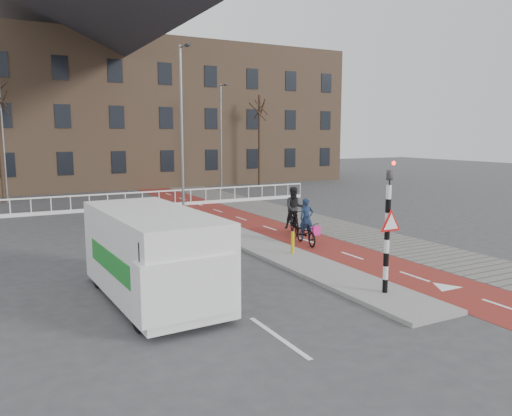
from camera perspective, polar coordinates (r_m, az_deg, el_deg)
name	(u,v)px	position (r m, az deg, el deg)	size (l,w,h in m)	color
ground	(355,275)	(15.83, 11.20, -7.53)	(120.00, 120.00, 0.00)	#38383A
bike_lane	(250,222)	(24.84, -0.70, -1.56)	(2.50, 60.00, 0.01)	maroon
sidewalk	(297,217)	(26.22, 4.75, -1.05)	(3.00, 60.00, 0.01)	slate
curb_island	(271,249)	(18.63, 1.72, -4.76)	(1.80, 16.00, 0.12)	gray
traffic_signal	(388,224)	(13.52, 14.85, -1.74)	(0.80, 0.80, 3.68)	black
bollard	(293,243)	(17.77, 4.21, -3.96)	(0.12, 0.12, 0.77)	gold
cyclist_near	(306,229)	(19.69, 5.78, -2.42)	(0.89, 1.81, 1.82)	black
cyclist_far	(295,215)	(21.57, 4.42, -0.80)	(1.23, 2.00, 2.06)	black
van	(153,254)	(13.25, -11.74, -5.13)	(2.48, 5.60, 2.36)	silver
railing	(90,207)	(29.42, -18.48, 0.16)	(28.00, 0.10, 0.99)	silver
townhouse_row	(78,91)	(44.41, -19.64, 12.47)	(46.00, 10.00, 15.90)	#7F6047
tree_mid	(0,144)	(35.33, -27.18, 6.55)	(0.25, 0.25, 7.45)	black
tree_right	(259,141)	(41.93, 0.39, 7.67)	(0.23, 0.23, 7.52)	black
streetlight_near	(182,138)	(23.21, -8.46, 7.86)	(0.12, 0.12, 8.24)	slate
streetlight_left	(3,135)	(35.29, -26.96, 7.43)	(0.12, 0.12, 8.51)	slate
streetlight_right	(221,138)	(39.12, -4.01, 8.03)	(0.12, 0.12, 8.11)	slate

